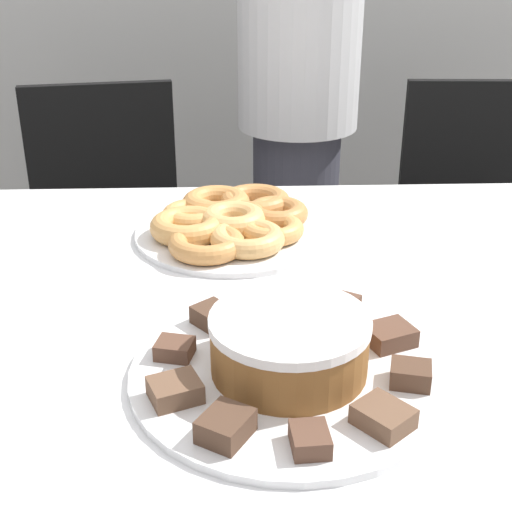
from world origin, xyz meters
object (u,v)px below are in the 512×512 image
(plate_donuts, at_px, (234,233))
(office_chair_right, at_px, (475,264))
(frosted_cake, at_px, (289,344))
(office_chair_left, at_px, (111,270))
(plate_cake, at_px, (289,373))
(person_standing, at_px, (298,106))

(plate_donuts, bearing_deg, office_chair_right, 41.75)
(plate_donuts, distance_m, frosted_cake, 0.44)
(office_chair_left, xyz_separation_m, office_chair_right, (0.99, 0.00, 0.00))
(frosted_cake, bearing_deg, office_chair_left, 110.92)
(plate_donuts, bearing_deg, frosted_cake, -81.77)
(plate_cake, xyz_separation_m, frosted_cake, (0.00, -0.00, 0.04))
(office_chair_right, height_order, plate_cake, office_chair_right)
(office_chair_left, bearing_deg, frosted_cake, -78.25)
(person_standing, bearing_deg, plate_donuts, -104.74)
(frosted_cake, bearing_deg, plate_donuts, 98.23)
(person_standing, relative_size, plate_cake, 4.19)
(person_standing, relative_size, plate_donuts, 4.69)
(person_standing, height_order, frosted_cake, person_standing)
(person_standing, xyz_separation_m, office_chair_left, (-0.50, -0.06, -0.43))
(office_chair_left, relative_size, plate_donuts, 2.62)
(person_standing, distance_m, plate_donuts, 0.67)
(person_standing, xyz_separation_m, plate_cake, (-0.11, -1.08, -0.07))
(office_chair_right, relative_size, frosted_cake, 4.70)
(office_chair_right, xyz_separation_m, plate_cake, (-0.60, -1.02, 0.36))
(office_chair_right, xyz_separation_m, frosted_cake, (-0.60, -1.02, 0.40))
(person_standing, relative_size, office_chair_right, 1.79)
(person_standing, height_order, office_chair_left, person_standing)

